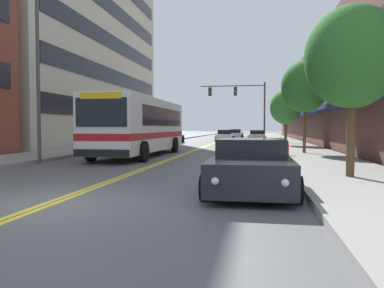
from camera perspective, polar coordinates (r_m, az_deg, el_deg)
ground_plane at (r=44.60m, az=4.18°, el=0.43°), size 240.00×240.00×0.00m
sidewalk_left at (r=45.90m, az=-4.99°, el=0.59°), size 3.69×106.00×0.16m
sidewalk_right at (r=44.48m, az=13.64°, el=0.46°), size 3.69×106.00×0.16m
centre_line at (r=44.60m, az=4.18°, el=0.43°), size 0.34×106.00×0.01m
office_tower_left at (r=42.02m, az=-19.79°, el=18.27°), size 12.08×28.23×26.27m
storefront_row_right at (r=45.37m, az=21.42°, el=6.29°), size 9.10×68.00×9.49m
city_bus at (r=21.92m, az=-7.73°, el=2.97°), size 2.95×11.24×3.21m
car_navy_parked_left_near at (r=38.99m, az=-3.09°, el=1.02°), size 2.04×4.65×1.30m
car_slate_blue_parked_left_mid at (r=32.00m, az=-6.11°, el=0.66°), size 2.15×4.44×1.30m
car_charcoal_parked_right_foreground at (r=9.71m, az=9.02°, el=-3.47°), size 2.21×4.54×1.35m
car_champagne_parked_right_mid at (r=41.35m, az=9.87°, el=1.12°), size 1.96×4.70×1.34m
car_silver_moving_lead at (r=51.46m, az=6.54°, el=1.41°), size 2.12×4.53×1.36m
car_dark_grey_moving_second at (r=67.33m, az=6.85°, el=1.65°), size 2.17×4.60×1.32m
car_white_moving_third at (r=44.82m, az=5.05°, el=1.23°), size 2.11×4.75×1.35m
traffic_signal_mast at (r=41.32m, az=7.64°, el=6.75°), size 7.06×0.38×6.53m
street_lamp_left_near at (r=18.28m, az=-21.48°, el=11.46°), size 2.43×0.28×7.55m
street_tree_right_near at (r=12.37m, az=23.22°, el=12.04°), size 2.78×2.78×5.10m
street_tree_right_mid at (r=22.87m, az=16.83°, el=8.38°), size 2.73×2.73×5.35m
street_tree_right_far at (r=32.45m, az=14.11°, el=5.48°), size 2.66×2.66×4.66m
fire_hydrant at (r=20.54m, az=14.17°, el=-0.56°), size 0.35×0.27×0.79m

